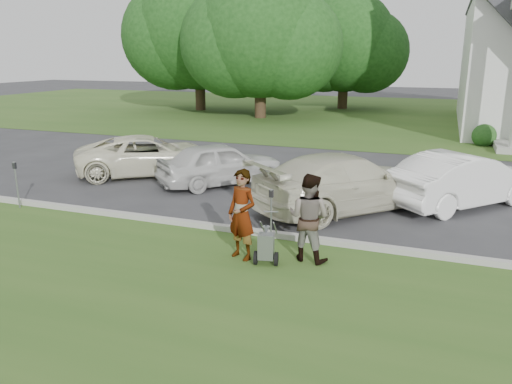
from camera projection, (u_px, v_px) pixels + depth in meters
The scene contains 16 objects.
ground at pixel (257, 245), 11.19m from camera, with size 120.00×120.00×0.00m, color #333335.
grass_strip at pixel (196, 305), 8.48m from camera, with size 80.00×7.00×0.01m, color #33571E.
church_lawn at pixel (390, 115), 35.55m from camera, with size 80.00×30.00×0.01m, color #33571E.
curb at pixel (265, 233), 11.66m from camera, with size 80.00×0.18×0.15m, color #9E9E93.
tree_left at pixel (260, 39), 32.39m from camera, with size 10.63×8.40×9.71m.
tree_far at pixel (198, 33), 36.98m from camera, with size 11.64×9.20×10.73m.
tree_back at pixel (345, 47), 38.35m from camera, with size 9.61×7.60×8.89m.
striping_cart at pixel (266, 247), 10.01m from camera, with size 0.58×1.02×0.89m.
person_left at pixel (242, 215), 10.18m from camera, with size 0.69×0.45×1.89m, color #999999.
person_right at pixel (309, 218), 10.11m from camera, with size 0.89×0.69×1.82m, color #999999.
parking_meter_near at pixel (271, 210), 11.05m from camera, with size 0.09×0.08×1.26m.
parking_meter_far at pixel (16, 179), 13.62m from camera, with size 0.09×0.09×1.31m.
car_a at pixel (148, 155), 17.61m from camera, with size 2.29×4.96×1.38m, color #EEEACA.
car_b at pixel (221, 164), 16.21m from camera, with size 1.65×4.10×1.40m, color silver.
car_c at pixel (345, 182), 13.51m from camera, with size 2.18×5.35×1.55m, color beige.
car_d at pixel (463, 180), 13.89m from camera, with size 1.60×4.59×1.51m, color white.
Camera 1 is at (3.66, -9.81, 4.11)m, focal length 35.00 mm.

